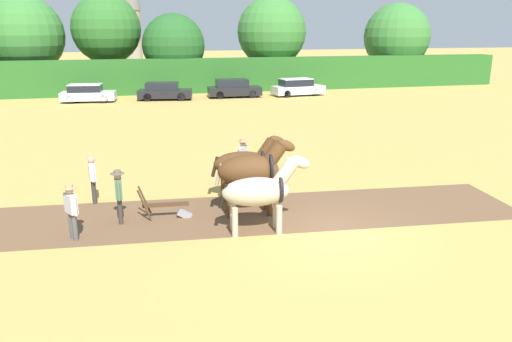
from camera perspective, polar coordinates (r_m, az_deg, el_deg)
ground_plane at (r=14.78m, az=8.02°, el=-6.82°), size 240.00×240.00×0.00m
plowed_furrow_strip at (r=15.92m, az=-14.35°, el=-5.47°), size 25.11×5.81×0.01m
hedgerow at (r=46.61m, az=-7.72°, el=10.74°), size 62.72×1.91×3.03m
tree_center_left at (r=51.93m, az=-24.94°, el=13.91°), size 7.13×7.13×8.64m
tree_center at (r=50.68m, az=-16.75°, el=15.28°), size 6.42×6.42×8.83m
tree_center_right at (r=49.07m, az=-9.39°, el=13.99°), size 5.88×5.88×7.07m
tree_right at (r=51.37m, az=1.81°, el=15.59°), size 6.82×6.82×8.73m
tree_far_right at (r=56.90m, az=15.78°, el=14.55°), size 6.93×6.93×8.27m
church_spire at (r=76.84m, az=-14.18°, el=18.38°), size 2.79×2.79×18.09m
draft_horse_lead_left at (r=14.18m, az=0.47°, el=-2.31°), size 2.69×1.04×2.32m
draft_horse_lead_right at (r=15.53m, az=-0.50°, el=0.10°), size 2.60×1.21×2.46m
draft_horse_trail_left at (r=17.01m, az=-1.22°, el=0.91°), size 2.64×1.03×2.27m
plow at (r=15.73m, az=-9.78°, el=-4.22°), size 1.66×0.49×1.13m
farmer_at_plow at (r=15.48m, az=-15.41°, el=-2.38°), size 0.42×0.65×1.66m
farmer_beside_team at (r=18.93m, az=-1.53°, el=1.63°), size 0.45×0.55×1.70m
farmer_onlooker_left at (r=14.68m, az=-20.36°, el=-3.99°), size 0.40×0.56×1.61m
farmer_onlooker_right at (r=17.53m, az=-18.18°, el=-0.57°), size 0.26×0.65×1.62m
parked_car_far_left at (r=42.28m, az=-18.70°, el=8.40°), size 4.32×2.17×1.43m
parked_car_left at (r=42.11m, az=-10.45°, el=8.94°), size 4.58×2.45×1.43m
parked_car_center_left at (r=43.06m, az=-2.56°, el=9.39°), size 4.52×1.99×1.53m
parked_car_center at (r=44.14m, az=4.76°, el=9.50°), size 4.66×2.24×1.49m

